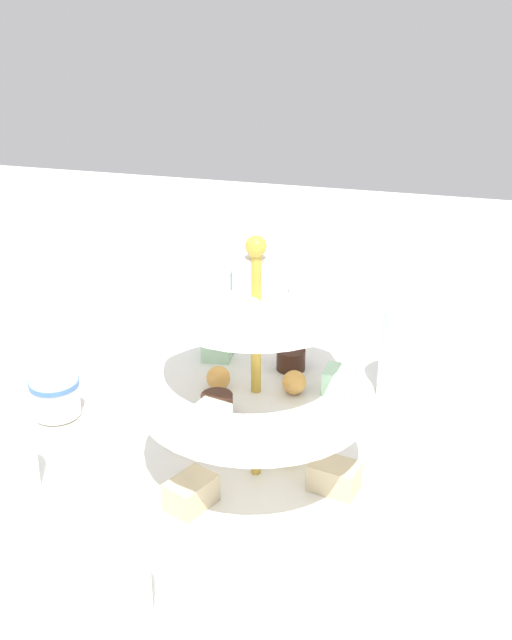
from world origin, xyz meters
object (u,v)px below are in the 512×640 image
(water_glass_short_left, at_px, (5,461))
(butter_knife_right, at_px, (194,353))
(water_glass_tall_right, at_px, (407,354))
(water_glass_mid_back, at_px, (113,585))
(tiered_serving_stand, at_px, (256,412))
(teacup_with_saucer, at_px, (56,400))

(water_glass_short_left, xyz_separation_m, butter_knife_right, (0.34, -0.08, -0.03))
(water_glass_tall_right, xyz_separation_m, water_glass_mid_back, (-0.44, 0.19, -0.01))
(tiered_serving_stand, height_order, water_glass_short_left, tiered_serving_stand)
(teacup_with_saucer, height_order, water_glass_mid_back, water_glass_mid_back)
(tiered_serving_stand, distance_m, teacup_with_saucer, 0.27)
(tiered_serving_stand, distance_m, water_glass_short_left, 0.26)
(water_glass_short_left, bearing_deg, butter_knife_right, -13.32)
(butter_knife_right, relative_size, water_glass_mid_back, 1.84)
(water_glass_tall_right, height_order, water_glass_mid_back, water_glass_tall_right)
(tiered_serving_stand, xyz_separation_m, water_glass_short_left, (-0.08, 0.24, -0.05))
(tiered_serving_stand, relative_size, water_glass_tall_right, 2.43)
(tiered_serving_stand, bearing_deg, water_glass_short_left, 108.83)
(water_glass_tall_right, relative_size, water_glass_mid_back, 1.28)
(tiered_serving_stand, distance_m, water_glass_mid_back, 0.23)
(tiered_serving_stand, bearing_deg, water_glass_tall_right, -31.26)
(water_glass_tall_right, bearing_deg, water_glass_short_left, 128.75)
(water_glass_short_left, distance_m, water_glass_mid_back, 0.23)
(water_glass_tall_right, height_order, butter_knife_right, water_glass_tall_right)
(tiered_serving_stand, xyz_separation_m, butter_knife_right, (0.26, 0.16, -0.08))
(butter_knife_right, bearing_deg, teacup_with_saucer, 32.80)
(water_glass_short_left, bearing_deg, teacup_with_saucer, 8.20)
(teacup_with_saucer, bearing_deg, butter_knife_right, -26.51)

